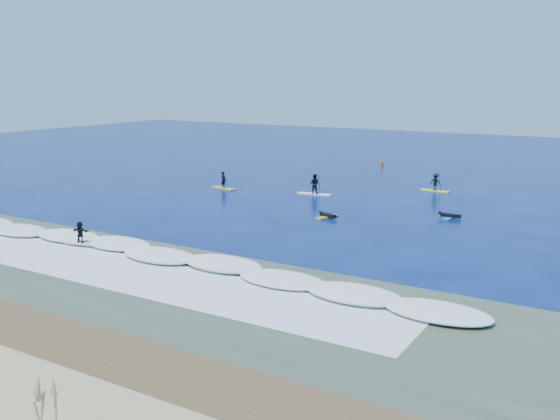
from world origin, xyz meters
The scene contains 11 objects.
ground centered at (0.00, 0.00, 0.00)m, with size 160.00×160.00×0.00m, color #03114A.
shallow_water centered at (0.00, -14.00, 0.01)m, with size 90.00×13.00×0.01m, color #314337.
breaking_wave centered at (0.00, -10.00, 0.00)m, with size 40.00×6.00×0.30m, color white.
whitewater centered at (0.00, -13.00, 0.00)m, with size 34.00×5.00×0.02m, color silver.
sup_paddler_left centered at (-9.35, 10.01, 0.57)m, with size 2.69×1.16×1.83m.
sup_paddler_center centered at (-0.80, 11.71, 0.79)m, with size 3.07×1.14×2.11m.
sup_paddler_right centered at (7.75, 18.72, 0.73)m, with size 2.71×0.91×1.87m.
prone_paddler_near centered at (4.30, 4.12, 0.14)m, with size 1.58×2.07×0.42m.
prone_paddler_far centered at (11.99, 8.57, 0.15)m, with size 1.67×2.11×0.44m.
wave_surfer centered at (-4.92, -10.66, 0.79)m, with size 1.99×0.92×1.39m.
marker_buoy centered at (-2.41, 31.36, 0.33)m, with size 0.32×0.32×0.76m.
Camera 1 is at (24.20, -35.68, 10.01)m, focal length 40.00 mm.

